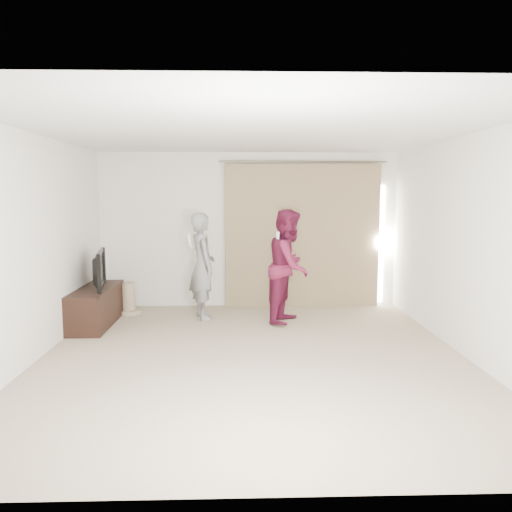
# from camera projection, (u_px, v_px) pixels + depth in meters

# --- Properties ---
(floor) EXTENTS (5.50, 5.50, 0.00)m
(floor) POSITION_uv_depth(u_px,v_px,m) (253.00, 357.00, 5.88)
(floor) COLOR tan
(floor) RESTS_ON ground
(wall_back) EXTENTS (5.00, 0.04, 2.60)m
(wall_back) POSITION_uv_depth(u_px,v_px,m) (249.00, 230.00, 8.45)
(wall_back) COLOR white
(wall_back) RESTS_ON ground
(wall_left) EXTENTS (0.04, 5.50, 2.60)m
(wall_left) POSITION_uv_depth(u_px,v_px,m) (32.00, 248.00, 5.64)
(wall_left) COLOR white
(wall_left) RESTS_ON ground
(ceiling) EXTENTS (5.00, 5.50, 0.01)m
(ceiling) POSITION_uv_depth(u_px,v_px,m) (253.00, 132.00, 5.56)
(ceiling) COLOR silver
(ceiling) RESTS_ON wall_back
(curtain) EXTENTS (2.80, 0.11, 2.46)m
(curtain) POSITION_uv_depth(u_px,v_px,m) (303.00, 236.00, 8.42)
(curtain) COLOR tan
(curtain) RESTS_ON ground
(tv_console) EXTENTS (0.49, 1.42, 0.55)m
(tv_console) POSITION_uv_depth(u_px,v_px,m) (96.00, 306.00, 7.29)
(tv_console) COLOR black
(tv_console) RESTS_ON ground
(tv) EXTENTS (0.31, 0.96, 0.55)m
(tv) POSITION_uv_depth(u_px,v_px,m) (94.00, 269.00, 7.23)
(tv) COLOR black
(tv) RESTS_ON tv_console
(scratching_post) EXTENTS (0.38, 0.38, 0.50)m
(scratching_post) POSITION_uv_depth(u_px,v_px,m) (129.00, 301.00, 7.99)
(scratching_post) COLOR tan
(scratching_post) RESTS_ON ground
(person_man) EXTENTS (0.57, 0.69, 1.63)m
(person_man) POSITION_uv_depth(u_px,v_px,m) (202.00, 266.00, 7.62)
(person_man) COLOR gray
(person_man) RESTS_ON ground
(person_woman) EXTENTS (0.90, 1.00, 1.69)m
(person_woman) POSITION_uv_depth(u_px,v_px,m) (289.00, 266.00, 7.41)
(person_woman) COLOR maroon
(person_woman) RESTS_ON ground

